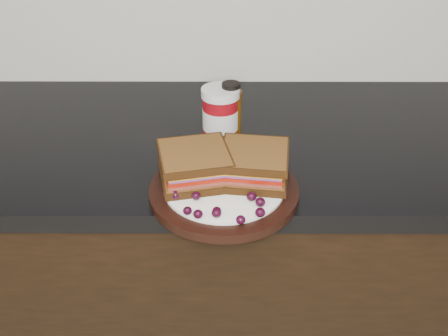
% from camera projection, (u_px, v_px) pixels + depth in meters
% --- Properties ---
extents(base_cabinets, '(3.96, 0.58, 0.86)m').
position_uv_depth(base_cabinets, '(130.00, 281.00, 1.39)').
color(base_cabinets, black).
rests_on(base_cabinets, ground_plane).
extents(countertop, '(3.98, 0.60, 0.04)m').
position_uv_depth(countertop, '(110.00, 141.00, 1.15)').
color(countertop, black).
rests_on(countertop, base_cabinets).
extents(plate, '(0.28, 0.28, 0.02)m').
position_uv_depth(plate, '(224.00, 191.00, 0.93)').
color(plate, black).
rests_on(plate, countertop).
extents(sandwich_left, '(0.15, 0.15, 0.06)m').
position_uv_depth(sandwich_left, '(195.00, 165.00, 0.93)').
color(sandwich_left, brown).
rests_on(sandwich_left, plate).
extents(sandwich_right, '(0.14, 0.14, 0.06)m').
position_uv_depth(sandwich_right, '(254.00, 164.00, 0.93)').
color(sandwich_right, brown).
rests_on(sandwich_right, plate).
extents(grape_0, '(0.02, 0.02, 0.02)m').
position_uv_depth(grape_0, '(175.00, 195.00, 0.88)').
color(grape_0, black).
rests_on(grape_0, plate).
extents(grape_1, '(0.02, 0.02, 0.02)m').
position_uv_depth(grape_1, '(196.00, 196.00, 0.88)').
color(grape_1, black).
rests_on(grape_1, plate).
extents(grape_2, '(0.02, 0.02, 0.01)m').
position_uv_depth(grape_2, '(187.00, 211.00, 0.85)').
color(grape_2, black).
rests_on(grape_2, plate).
extents(grape_3, '(0.02, 0.02, 0.02)m').
position_uv_depth(grape_3, '(198.00, 214.00, 0.84)').
color(grape_3, black).
rests_on(grape_3, plate).
extents(grape_4, '(0.02, 0.02, 0.02)m').
position_uv_depth(grape_4, '(216.00, 213.00, 0.84)').
color(grape_4, black).
rests_on(grape_4, plate).
extents(grape_5, '(0.02, 0.02, 0.01)m').
position_uv_depth(grape_5, '(217.00, 211.00, 0.85)').
color(grape_5, black).
rests_on(grape_5, plate).
extents(grape_6, '(0.02, 0.02, 0.02)m').
position_uv_depth(grape_6, '(241.00, 220.00, 0.83)').
color(grape_6, black).
rests_on(grape_6, plate).
extents(grape_7, '(0.02, 0.02, 0.02)m').
position_uv_depth(grape_7, '(260.00, 212.00, 0.84)').
color(grape_7, black).
rests_on(grape_7, plate).
extents(grape_8, '(0.02, 0.02, 0.02)m').
position_uv_depth(grape_8, '(260.00, 202.00, 0.87)').
color(grape_8, black).
rests_on(grape_8, plate).
extents(grape_9, '(0.02, 0.02, 0.02)m').
position_uv_depth(grape_9, '(252.00, 196.00, 0.88)').
color(grape_9, black).
rests_on(grape_9, plate).
extents(grape_10, '(0.02, 0.02, 0.02)m').
position_uv_depth(grape_10, '(278.00, 188.00, 0.90)').
color(grape_10, black).
rests_on(grape_10, plate).
extents(grape_11, '(0.02, 0.02, 0.01)m').
position_uv_depth(grape_11, '(264.00, 184.00, 0.92)').
color(grape_11, black).
rests_on(grape_11, plate).
extents(grape_12, '(0.02, 0.02, 0.02)m').
position_uv_depth(grape_12, '(265.00, 177.00, 0.93)').
color(grape_12, black).
rests_on(grape_12, plate).
extents(grape_13, '(0.02, 0.02, 0.01)m').
position_uv_depth(grape_13, '(257.00, 170.00, 0.95)').
color(grape_13, black).
rests_on(grape_13, plate).
extents(grape_14, '(0.01, 0.01, 0.01)m').
position_uv_depth(grape_14, '(203.00, 163.00, 0.98)').
color(grape_14, black).
rests_on(grape_14, plate).
extents(grape_15, '(0.02, 0.02, 0.02)m').
position_uv_depth(grape_15, '(204.00, 173.00, 0.94)').
color(grape_15, black).
rests_on(grape_15, plate).
extents(grape_16, '(0.02, 0.02, 0.01)m').
position_uv_depth(grape_16, '(180.00, 175.00, 0.94)').
color(grape_16, black).
rests_on(grape_16, plate).
extents(grape_17, '(0.02, 0.02, 0.02)m').
position_uv_depth(grape_17, '(182.00, 180.00, 0.92)').
color(grape_17, black).
rests_on(grape_17, plate).
extents(grape_18, '(0.02, 0.02, 0.02)m').
position_uv_depth(grape_18, '(173.00, 184.00, 0.91)').
color(grape_18, black).
rests_on(grape_18, plate).
extents(grape_19, '(0.02, 0.02, 0.02)m').
position_uv_depth(grape_19, '(193.00, 164.00, 0.97)').
color(grape_19, black).
rests_on(grape_19, plate).
extents(grape_20, '(0.02, 0.02, 0.01)m').
position_uv_depth(grape_20, '(195.00, 179.00, 0.93)').
color(grape_20, black).
rests_on(grape_20, plate).
extents(grape_21, '(0.02, 0.02, 0.02)m').
position_uv_depth(grape_21, '(194.00, 179.00, 0.93)').
color(grape_21, black).
rests_on(grape_21, plate).
extents(condiment_jar, '(0.08, 0.08, 0.12)m').
position_uv_depth(condiment_jar, '(221.00, 114.00, 1.09)').
color(condiment_jar, maroon).
rests_on(condiment_jar, countertop).
extents(oil_bottle, '(0.06, 0.06, 0.13)m').
position_uv_depth(oil_bottle, '(231.00, 111.00, 1.09)').
color(oil_bottle, '#492A07').
rests_on(oil_bottle, countertop).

